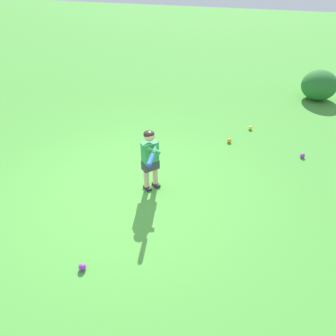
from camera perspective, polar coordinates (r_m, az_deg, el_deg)
name	(u,v)px	position (r m, az deg, el deg)	size (l,w,h in m)	color
ground_plane	(129,192)	(5.50, -6.94, -4.21)	(40.00, 40.00, 0.00)	#479338
child_batter	(150,156)	(5.18, -3.14, 2.14)	(0.77, 0.36, 1.08)	#232328
play_ball_midfield	(82,267)	(4.45, -14.86, -16.47)	(0.10, 0.10, 0.10)	purple
play_ball_far_right	(250,128)	(7.56, 14.33, 6.89)	(0.09, 0.09, 0.09)	yellow
play_ball_near_batter	(229,140)	(6.94, 10.74, 4.79)	(0.09, 0.09, 0.09)	orange
play_ball_center_lawn	(303,156)	(6.84, 22.62, 2.04)	(0.09, 0.09, 0.09)	purple
shrub_right_background	(319,85)	(9.65, 25.09, 13.08)	(0.90, 0.90, 0.78)	#286B2D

